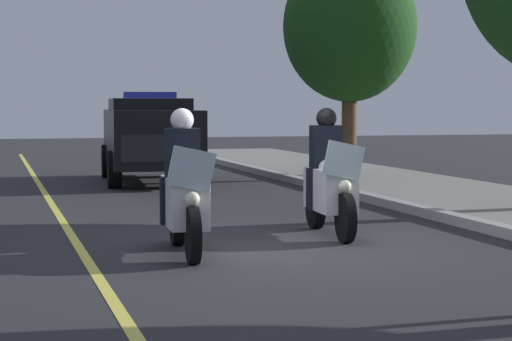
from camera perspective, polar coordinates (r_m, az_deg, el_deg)
ground_plane at (r=11.90m, az=1.15°, el=-4.61°), size 80.00×80.00×0.00m
curb_strip at (r=13.18m, az=14.86°, el=-3.58°), size 48.00×0.24×0.15m
lane_stripe_center at (r=11.46m, az=-10.07°, el=-4.98°), size 48.00×0.12×0.01m
police_motorcycle_lead_left at (r=11.41m, az=-4.25°, el=-1.45°), size 2.14×0.62×1.72m
police_motorcycle_lead_right at (r=13.04m, az=4.36°, el=-0.78°), size 2.14×0.62×1.72m
police_suv at (r=22.13m, az=-6.24°, el=2.08°), size 5.02×2.36×2.05m
tree_far_back at (r=23.17m, az=5.55°, el=8.41°), size 3.16×3.16×5.29m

